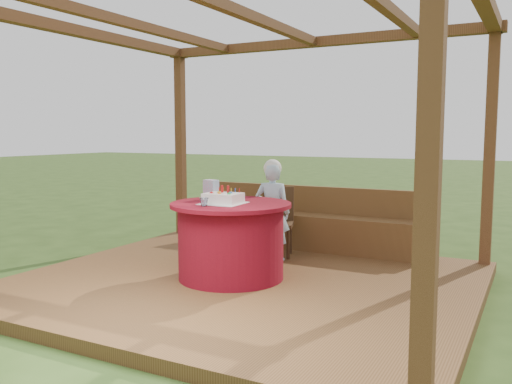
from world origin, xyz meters
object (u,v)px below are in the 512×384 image
at_px(gift_bag, 211,190).
at_px(elderly_woman, 272,209).
at_px(chair, 277,218).
at_px(bench, 308,228).
at_px(table, 231,240).
at_px(birthday_cake, 223,198).
at_px(drinking_glass, 204,202).

bearing_deg(gift_bag, elderly_woman, 79.47).
distance_m(elderly_woman, gift_bag, 0.92).
bearing_deg(elderly_woman, chair, 103.96).
height_order(bench, gift_bag, gift_bag).
relative_size(table, birthday_cake, 2.94).
distance_m(table, drinking_glass, 0.56).
relative_size(bench, chair, 3.58).
bearing_deg(drinking_glass, chair, 88.09).
height_order(table, birthday_cake, birthday_cake).
bearing_deg(gift_bag, birthday_cake, -25.19).
relative_size(chair, drinking_glass, 9.19).
height_order(elderly_woman, drinking_glass, elderly_woman).
distance_m(bench, elderly_woman, 0.90).
height_order(gift_bag, drinking_glass, gift_bag).
bearing_deg(drinking_glass, table, 74.21).
bearing_deg(gift_bag, drinking_glass, -52.76).
height_order(chair, elderly_woman, elderly_woman).
distance_m(bench, birthday_cake, 1.94).
height_order(chair, drinking_glass, drinking_glass).
height_order(table, elderly_woman, elderly_woman).
distance_m(table, birthday_cake, 0.45).
distance_m(bench, gift_bag, 1.80).
bearing_deg(bench, chair, -109.73).
distance_m(chair, elderly_woman, 0.33).
distance_m(birthday_cake, drinking_glass, 0.26).
bearing_deg(birthday_cake, bench, 84.34).
xyz_separation_m(table, drinking_glass, (-0.10, -0.35, 0.43)).
bearing_deg(birthday_cake, drinking_glass, -103.73).
xyz_separation_m(chair, gift_bag, (-0.27, -1.08, 0.44)).
relative_size(chair, elderly_woman, 0.70).
bearing_deg(drinking_glass, elderly_woman, 84.54).
distance_m(gift_bag, drinking_glass, 0.52).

